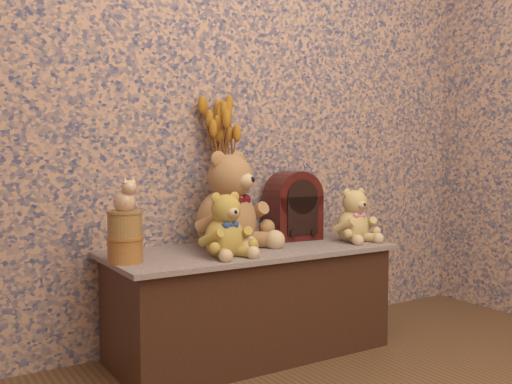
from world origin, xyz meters
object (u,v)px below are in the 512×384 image
at_px(teddy_small, 353,213).
at_px(cathedral_radio, 293,205).
at_px(teddy_large, 227,196).
at_px(biscuit_tin_lower, 125,250).
at_px(teddy_medium, 225,222).
at_px(cat_figurine, 124,194).
at_px(ceramic_vase, 223,219).

distance_m(teddy_small, cathedral_radio, 0.28).
xyz_separation_m(teddy_large, cathedral_radio, (0.38, 0.05, -0.06)).
bearing_deg(biscuit_tin_lower, teddy_medium, -10.45).
bearing_deg(cathedral_radio, cat_figurine, -164.71).
height_order(teddy_large, teddy_small, teddy_large).
height_order(teddy_medium, biscuit_tin_lower, teddy_medium).
xyz_separation_m(teddy_small, ceramic_vase, (-0.54, 0.24, -0.02)).
height_order(teddy_small, cathedral_radio, cathedral_radio).
xyz_separation_m(ceramic_vase, biscuit_tin_lower, (-0.52, -0.20, -0.06)).
height_order(cathedral_radio, cat_figurine, cathedral_radio).
relative_size(teddy_large, biscuit_tin_lower, 3.47).
bearing_deg(teddy_large, teddy_small, -37.48).
relative_size(teddy_medium, ceramic_vase, 1.24).
relative_size(teddy_small, cat_figurine, 2.01).
bearing_deg(teddy_medium, biscuit_tin_lower, 167.23).
relative_size(teddy_large, teddy_small, 1.69).
xyz_separation_m(teddy_large, teddy_medium, (-0.10, -0.17, -0.09)).
xyz_separation_m(teddy_small, cathedral_radio, (-0.20, 0.19, 0.03)).
bearing_deg(ceramic_vase, teddy_small, -24.04).
height_order(teddy_large, cathedral_radio, teddy_large).
relative_size(teddy_small, ceramic_vase, 1.20).
bearing_deg(biscuit_tin_lower, cathedral_radio, 10.08).
xyz_separation_m(cathedral_radio, cat_figurine, (-0.86, -0.15, 0.09)).
distance_m(ceramic_vase, biscuit_tin_lower, 0.56).
relative_size(teddy_medium, biscuit_tin_lower, 2.11).
relative_size(ceramic_vase, biscuit_tin_lower, 1.71).
relative_size(teddy_medium, cat_figurine, 2.07).
height_order(teddy_large, biscuit_tin_lower, teddy_large).
distance_m(ceramic_vase, cat_figurine, 0.57).
bearing_deg(teddy_large, teddy_medium, -145.03).
relative_size(teddy_medium, teddy_small, 1.03).
relative_size(cathedral_radio, ceramic_vase, 1.47).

